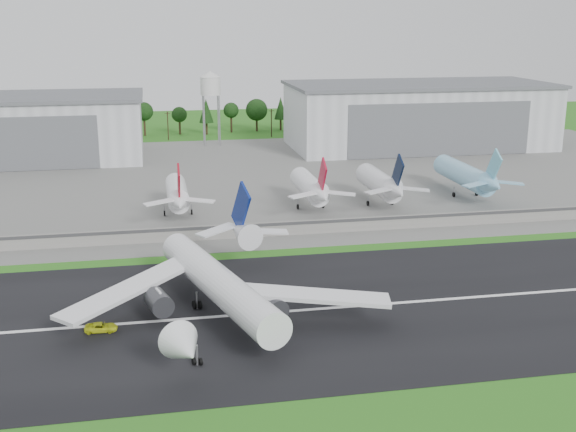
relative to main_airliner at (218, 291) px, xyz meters
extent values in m
plane|color=#276918|center=(19.48, -9.58, -4.89)|extent=(600.00, 600.00, 0.00)
cube|color=black|center=(19.48, 0.42, -4.84)|extent=(320.00, 60.00, 0.10)
cube|color=white|center=(19.48, 0.42, -4.78)|extent=(220.00, 1.00, 0.02)
cube|color=slate|center=(19.48, 110.42, -4.84)|extent=(320.00, 150.00, 0.10)
cube|color=gray|center=(19.48, 45.42, -3.14)|extent=(240.00, 0.50, 3.50)
cube|color=#38383A|center=(19.48, 45.12, -1.89)|extent=(240.00, 0.12, 0.70)
cube|color=silver|center=(-60.52, 155.42, 6.11)|extent=(95.00, 42.00, 22.00)
cube|color=#595B60|center=(-60.52, 155.42, 17.71)|extent=(97.00, 44.00, 1.20)
cube|color=silver|center=(94.48, 155.42, 7.11)|extent=(100.00, 45.00, 24.00)
cube|color=#595B60|center=(94.48, 155.42, 19.71)|extent=(102.00, 47.00, 1.20)
cube|color=#595B60|center=(94.48, 132.77, 5.19)|extent=(70.00, 0.30, 19.68)
cylinder|color=#99999E|center=(11.48, 172.42, 5.11)|extent=(0.50, 0.50, 20.00)
cylinder|color=#99999E|center=(17.48, 178.42, 5.11)|extent=(0.50, 0.50, 20.00)
cylinder|color=silver|center=(14.48, 175.42, 18.61)|extent=(8.00, 8.00, 7.00)
cone|color=silver|center=(14.48, 175.42, 23.31)|extent=(8.40, 8.40, 2.40)
cylinder|color=white|center=(0.12, 0.42, 1.31)|extent=(17.70, 43.89, 5.80)
cone|color=white|center=(-6.77, -23.61, 1.31)|extent=(7.23, 7.37, 5.80)
cone|color=white|center=(7.42, 25.89, 2.51)|extent=(7.78, 10.17, 5.51)
cube|color=navy|center=(7.29, 25.41, 7.81)|extent=(3.11, 9.31, 11.13)
cube|color=white|center=(13.99, -5.64, 0.51)|extent=(28.51, 11.20, 2.65)
cylinder|color=#333338|center=(8.29, -5.56, -1.09)|extent=(5.17, 6.33, 3.80)
cube|color=white|center=(12.09, 24.03, 2.91)|extent=(9.11, 3.51, 0.98)
cube|color=white|center=(-14.85, 2.63, 0.51)|extent=(23.95, 23.39, 2.65)
cylinder|color=#333338|center=(-9.98, -0.33, -1.09)|extent=(5.17, 6.33, 3.80)
cube|color=white|center=(2.48, 26.79, 2.91)|extent=(9.25, 7.69, 0.98)
cube|color=#99999E|center=(-0.98, -3.43, -3.19)|extent=(17.88, 31.59, 3.20)
cylinder|color=black|center=(-3.38, 4.54, -4.04)|extent=(0.80, 1.55, 1.50)
imported|color=yellow|center=(-19.46, -2.03, -4.06)|extent=(5.45, 2.77, 1.47)
cylinder|color=white|center=(-3.86, 70.42, 0.81)|extent=(5.41, 24.00, 5.41)
cone|color=white|center=(-3.86, 54.92, 1.81)|extent=(5.14, 7.00, 5.14)
cube|color=maroon|center=(-3.86, 55.42, 6.61)|extent=(0.45, 8.59, 10.02)
cylinder|color=#99999E|center=(-7.36, 68.42, -3.39)|extent=(0.32, 0.32, 3.00)
cylinder|color=#99999E|center=(-0.36, 68.42, -3.39)|extent=(0.32, 0.32, 3.00)
cylinder|color=black|center=(-7.36, 68.42, -4.09)|extent=(0.40, 1.40, 1.40)
cylinder|color=white|center=(31.43, 70.42, 0.96)|extent=(5.70, 24.00, 5.70)
cone|color=white|center=(31.43, 54.92, 1.96)|extent=(5.42, 7.00, 5.42)
cube|color=#AC0D29|center=(31.43, 55.42, 6.76)|extent=(0.45, 8.59, 10.02)
cylinder|color=#99999E|center=(27.93, 68.42, -3.39)|extent=(0.32, 0.32, 3.00)
cylinder|color=#99999E|center=(34.93, 68.42, -3.39)|extent=(0.32, 0.32, 3.00)
cylinder|color=black|center=(27.93, 68.42, -4.09)|extent=(0.40, 1.40, 1.40)
cylinder|color=silver|center=(51.00, 70.42, 1.15)|extent=(6.09, 24.00, 6.09)
cone|color=silver|center=(51.00, 54.92, 2.15)|extent=(5.78, 7.00, 5.78)
cube|color=black|center=(51.00, 55.42, 6.95)|extent=(0.45, 8.59, 10.02)
cylinder|color=#99999E|center=(47.50, 68.42, -3.39)|extent=(0.32, 0.32, 3.00)
cylinder|color=#99999E|center=(54.50, 68.42, -3.39)|extent=(0.32, 0.32, 3.00)
cylinder|color=black|center=(47.50, 68.42, -4.09)|extent=(0.40, 1.40, 1.40)
cylinder|color=#84C3E4|center=(78.13, 75.42, 1.22)|extent=(6.23, 30.00, 6.23)
cone|color=#84C3E4|center=(78.13, 56.92, 2.22)|extent=(5.92, 7.00, 5.92)
cube|color=#69BCD7|center=(78.13, 57.42, 7.02)|extent=(0.45, 8.59, 10.02)
cylinder|color=#99999E|center=(74.63, 73.42, -3.39)|extent=(0.32, 0.32, 3.00)
cylinder|color=#99999E|center=(81.63, 73.42, -3.39)|extent=(0.32, 0.32, 3.00)
cylinder|color=black|center=(74.63, 73.42, -4.09)|extent=(0.40, 1.40, 1.40)
camera|label=1|loc=(-9.97, -114.68, 44.81)|focal=45.00mm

